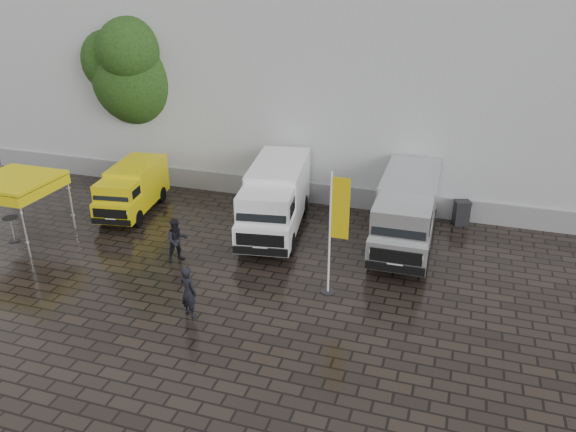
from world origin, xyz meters
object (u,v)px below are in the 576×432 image
(flagpole, at_px, (335,229))
(wheelie_bin, at_px, (462,212))
(canopy_tent, at_px, (14,183))
(person_tent, at_px, (177,240))
(van_yellow, at_px, (132,190))
(van_white, at_px, (275,200))
(person_front, at_px, (188,292))
(cocktail_table, at_px, (12,229))
(van_silver, at_px, (406,213))

(flagpole, xyz_separation_m, wheelie_bin, (4.00, 7.38, -1.91))
(canopy_tent, xyz_separation_m, person_tent, (7.08, 0.18, -1.60))
(van_yellow, relative_size, flagpole, 1.04)
(person_tent, bearing_deg, flagpole, -49.30)
(van_white, relative_size, person_front, 3.64)
(van_white, distance_m, person_tent, 4.63)
(flagpole, xyz_separation_m, cocktail_table, (-13.55, -0.08, -1.92))
(cocktail_table, relative_size, person_front, 0.60)
(van_yellow, height_order, wheelie_bin, van_yellow)
(canopy_tent, bearing_deg, person_tent, 1.49)
(van_silver, xyz_separation_m, cocktail_table, (-15.42, -4.59, -0.87))
(van_yellow, distance_m, wheelie_bin, 14.83)
(van_white, height_order, person_tent, van_white)
(flagpole, height_order, person_front, flagpole)
(van_yellow, relative_size, wheelie_bin, 4.28)
(van_white, distance_m, wheelie_bin, 8.25)
(cocktail_table, height_order, person_tent, person_tent)
(person_tent, bearing_deg, person_front, -101.54)
(van_white, distance_m, cocktail_table, 10.90)
(canopy_tent, height_order, person_tent, canopy_tent)
(van_white, bearing_deg, wheelie_bin, 13.76)
(canopy_tent, xyz_separation_m, cocktail_table, (-0.22, -0.38, -1.94))
(canopy_tent, relative_size, cocktail_table, 2.78)
(van_yellow, xyz_separation_m, canopy_tent, (-2.87, -3.82, 1.40))
(van_yellow, xyz_separation_m, van_silver, (12.34, 0.39, 0.33))
(flagpole, distance_m, person_front, 5.19)
(wheelie_bin, bearing_deg, van_silver, -142.25)
(van_white, bearing_deg, person_tent, -134.47)
(van_white, height_order, canopy_tent, van_white)
(person_front, bearing_deg, canopy_tent, 3.39)
(van_white, bearing_deg, cocktail_table, -165.56)
(cocktail_table, bearing_deg, van_silver, 16.56)
(van_silver, xyz_separation_m, flagpole, (-1.88, -4.50, 1.05))
(person_tent, bearing_deg, cocktail_table, 139.50)
(flagpole, bearing_deg, van_silver, 67.38)
(van_yellow, relative_size, person_tent, 2.66)
(canopy_tent, distance_m, wheelie_bin, 18.82)
(canopy_tent, bearing_deg, van_silver, 15.47)
(van_yellow, xyz_separation_m, person_tent, (4.22, -3.63, -0.20))
(cocktail_table, bearing_deg, canopy_tent, 59.99)
(van_yellow, xyz_separation_m, wheelie_bin, (14.46, 3.27, -0.53))
(canopy_tent, xyz_separation_m, person_front, (9.22, -3.07, -1.58))
(van_yellow, distance_m, van_white, 6.90)
(van_silver, height_order, person_front, van_silver)
(van_yellow, xyz_separation_m, van_white, (6.89, 0.11, 0.33))
(van_white, bearing_deg, person_front, -103.28)
(van_yellow, distance_m, person_tent, 5.57)
(van_white, xyz_separation_m, wheelie_bin, (7.57, 3.16, -0.85))
(wheelie_bin, xyz_separation_m, person_front, (-8.10, -10.15, 0.34))
(person_front, bearing_deg, van_yellow, -25.50)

